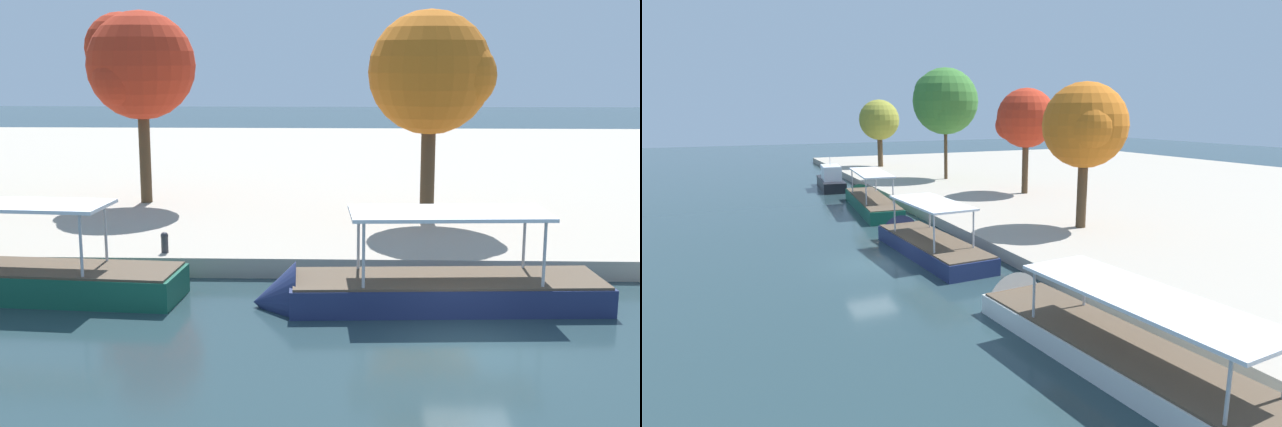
# 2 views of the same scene
# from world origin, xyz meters

# --- Properties ---
(ground_plane) EXTENTS (220.00, 220.00, 0.00)m
(ground_plane) POSITION_xyz_m (0.00, 0.00, 0.00)
(ground_plane) COLOR #23383D
(dock_promenade) EXTENTS (120.00, 55.00, 0.75)m
(dock_promenade) POSITION_xyz_m (0.00, 34.34, 0.38)
(dock_promenade) COLOR #A39989
(dock_promenade) RESTS_ON ground_plane
(tour_boat_2) EXTENTS (11.62, 3.50, 4.32)m
(tour_boat_2) POSITION_xyz_m (-1.24, 3.67, 0.31)
(tour_boat_2) COLOR navy
(tour_boat_2) RESTS_ON ground_plane
(mooring_bollard_1) EXTENTS (0.29, 0.29, 0.80)m
(mooring_bollard_1) POSITION_xyz_m (-10.46, 7.68, 1.18)
(mooring_bollard_1) COLOR #2D2D33
(mooring_bollard_1) RESTS_ON dock_promenade
(tree_1) EXTENTS (5.83, 5.77, 9.57)m
(tree_1) POSITION_xyz_m (-14.13, 18.59, 7.73)
(tree_1) COLOR #4C3823
(tree_1) RESTS_ON dock_promenade
(tree_2) EXTENTS (5.53, 5.44, 9.36)m
(tree_2) POSITION_xyz_m (0.22, 14.17, 7.25)
(tree_2) COLOR #4C3823
(tree_2) RESTS_ON dock_promenade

